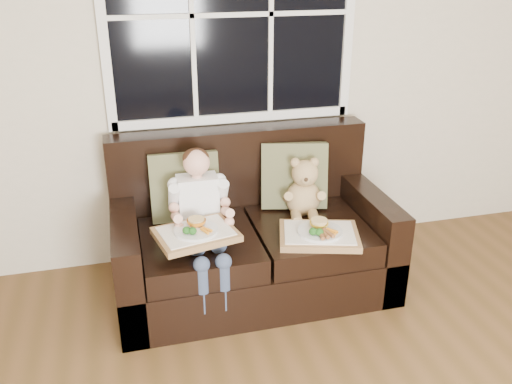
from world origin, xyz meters
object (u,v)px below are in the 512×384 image
object	(u,v)px
loveseat	(251,240)
child	(201,209)
tray_left	(196,233)
teddy_bear	(304,191)
tray_right	(319,234)

from	to	relation	value
loveseat	child	world-z (taller)	child
child	tray_left	distance (m)	0.21
loveseat	teddy_bear	distance (m)	0.47
teddy_bear	tray_left	size ratio (longest dim) A/B	0.81
teddy_bear	tray_right	distance (m)	0.37
loveseat	teddy_bear	world-z (taller)	loveseat
teddy_bear	tray_right	world-z (taller)	teddy_bear
teddy_bear	tray_right	xyz separation A→B (m)	(-0.02, -0.34, -0.13)
tray_right	tray_left	bearing A→B (deg)	-165.66
tray_left	tray_right	distance (m)	0.73
teddy_bear	tray_left	xyz separation A→B (m)	(-0.75, -0.32, -0.03)
loveseat	tray_left	distance (m)	0.56
loveseat	tray_right	bearing A→B (deg)	-44.67
tray_right	loveseat	bearing A→B (deg)	151.59
child	tray_right	xyz separation A→B (m)	(0.66, -0.22, -0.15)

